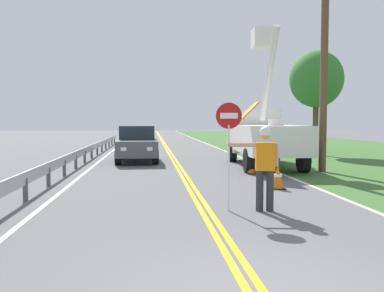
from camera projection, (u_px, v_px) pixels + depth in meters
The scene contains 14 objects.
grass_verge_right at pixel (358, 152), 25.40m from camera, with size 16.00×110.00×0.01m, color #3D662D.
centerline_yellow_left at pixel (169, 154), 24.22m from camera, with size 0.11×110.00×0.01m, color yellow.
centerline_yellow_right at pixel (172, 154), 24.24m from camera, with size 0.11×110.00×0.01m, color yellow.
edge_line_right at pixel (231, 153), 24.60m from camera, with size 0.12×110.00×0.01m, color silver.
edge_line_left at pixel (108, 154), 23.87m from camera, with size 0.12×110.00×0.01m, color silver.
flagger_worker at pixel (265, 163), 8.81m from camera, with size 1.08×0.30×1.83m.
stop_sign_paddle at pixel (229, 132), 8.80m from camera, with size 0.56×0.04×2.33m.
utility_bucket_truck at pixel (262, 133), 17.89m from camera, with size 2.98×6.92×5.86m.
oncoming_sedan_nearest at pixel (137, 144), 19.55m from camera, with size 2.00×4.15×1.70m.
utility_pole_near at pixel (324, 50), 15.47m from camera, with size 1.80×0.28×8.80m.
traffic_cone_lead at pixel (278, 177), 11.75m from camera, with size 0.40×0.40×0.70m.
traffic_cone_mid at pixel (252, 165), 15.15m from camera, with size 0.40×0.40×0.70m.
guardrail_left_shoulder at pixel (88, 150), 20.21m from camera, with size 0.10×32.00×0.71m.
roadside_tree_verge at pixel (316, 80), 23.27m from camera, with size 3.00×3.00×5.90m.
Camera 1 is at (-1.18, -4.16, 1.94)m, focal length 38.60 mm.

